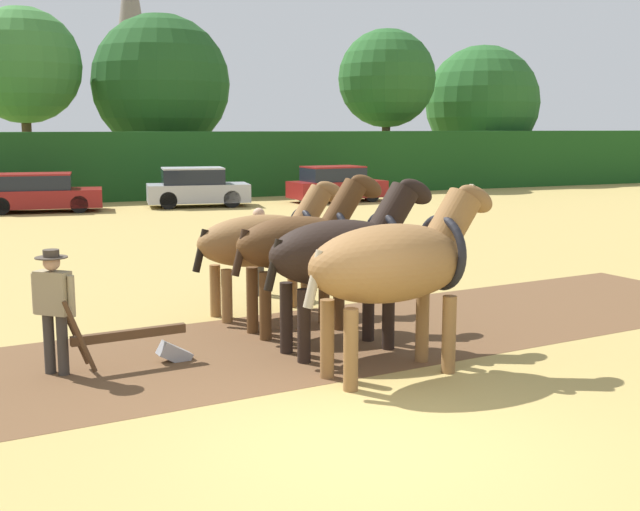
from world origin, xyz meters
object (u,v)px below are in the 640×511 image
farmer_at_plow (54,303)px  parked_car_center (197,188)px  draft_horse_trail_left (303,242)px  farmer_beside_team (259,245)px  tree_right (387,79)px  parked_car_center_left (40,193)px  tree_far_right (482,103)px  parked_car_center_right (336,185)px  tree_center (23,66)px  draft_horse_lead_left (397,263)px  draft_horse_trail_right (267,240)px  plow (140,342)px  draft_horse_lead_right (345,252)px  tree_center_right (161,84)px  church_spire (132,44)px

farmer_at_plow → parked_car_center: 21.95m
draft_horse_trail_left → farmer_beside_team: (0.26, 2.80, -0.43)m
tree_right → parked_car_center_left: (-17.76, -6.01, -4.90)m
tree_far_right → parked_car_center_right: size_ratio=1.88×
parked_car_center_right → tree_far_right: bearing=29.1°
tree_right → farmer_at_plow: tree_right is taller
tree_center → draft_horse_trail_left: (2.15, -28.41, -4.51)m
draft_horse_lead_left → parked_car_center_left: bearing=90.8°
draft_horse_trail_right → farmer_at_plow: draft_horse_trail_right is taller
farmer_at_plow → draft_horse_trail_right: bearing=-16.9°
farmer_beside_team → parked_car_center_left: farmer_beside_team is taller
draft_horse_trail_right → farmer_beside_team: draft_horse_trail_right is taller
tree_right → farmer_at_plow: size_ratio=5.04×
plow → parked_car_center_right: size_ratio=0.43×
tree_center → farmer_beside_team: tree_center is taller
parked_car_center → draft_horse_trail_right: bearing=-92.1°
draft_horse_lead_left → farmer_beside_team: draft_horse_lead_left is taller
plow → draft_horse_lead_right: bearing=-13.0°
draft_horse_lead_right → draft_horse_trail_left: size_ratio=1.04×
plow → parked_car_center_left: size_ratio=0.38×
draft_horse_lead_left → draft_horse_trail_right: draft_horse_lead_left is taller
draft_horse_trail_right → plow: 3.50m
tree_center → draft_horse_lead_left: bearing=-85.6°
farmer_beside_team → parked_car_center_left: 17.62m
draft_horse_trail_right → farmer_at_plow: bearing=-155.5°
draft_horse_lead_left → draft_horse_lead_right: (-0.12, 1.27, -0.04)m
draft_horse_lead_right → tree_right: bearing=55.3°
tree_center_right → draft_horse_lead_right: 30.37m
tree_center → church_spire: (11.98, 37.71, 4.86)m
tree_center_right → plow: (-6.87, -29.49, -4.90)m
tree_far_right → draft_horse_lead_right: size_ratio=2.77×
farmer_at_plow → parked_car_center_left: (1.42, 21.05, -0.23)m
tree_center_right → draft_horse_trail_left: 29.13m
parked_car_center_left → draft_horse_lead_right: bearing=-75.4°
tree_center_right → draft_horse_lead_left: 31.60m
draft_horse_trail_right → farmer_at_plow: (-3.62, -2.10, -0.33)m
tree_center → farmer_beside_team: bearing=-84.6°
draft_horse_trail_right → tree_right: bearing=52.4°
tree_center → church_spire: church_spire is taller
farmer_at_plow → tree_center_right: bearing=27.9°
tree_center_right → draft_horse_trail_right: tree_center_right is taller
tree_center → draft_horse_lead_left: tree_center is taller
farmer_at_plow → parked_car_center_left: farmer_at_plow is taller
tree_center_right → church_spire: size_ratio=0.42×
draft_horse_trail_left → draft_horse_lead_right: bearing=-90.3°
church_spire → farmer_beside_team: (-9.57, -63.32, -9.79)m
draft_horse_lead_right → draft_horse_trail_left: 1.28m
draft_horse_lead_right → farmer_beside_team: draft_horse_lead_right is taller
church_spire → farmer_at_plow: bearing=-101.5°
draft_horse_lead_left → tree_right: bearing=56.5°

